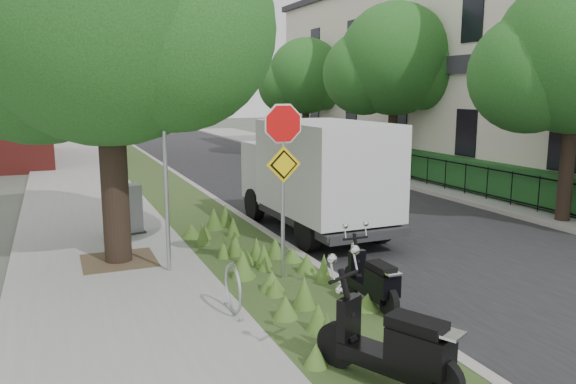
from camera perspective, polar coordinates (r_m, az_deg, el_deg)
name	(u,v)px	position (r m, az deg, el deg)	size (l,w,h in m)	color
ground	(368,284)	(10.31, 8.10, -9.25)	(120.00, 120.00, 0.00)	#4C5147
sidewalk_near	(85,200)	(18.63, -19.97, -0.75)	(3.50, 60.00, 0.12)	gray
verge	(173,194)	(18.95, -11.65, -0.17)	(2.00, 60.00, 0.12)	#30471E
kerb_near	(202,191)	(19.16, -8.72, 0.06)	(0.20, 60.00, 0.13)	#9E9991
road	(297,186)	(20.29, 0.91, 0.57)	(7.00, 60.00, 0.01)	black
kerb_far	(380,179)	(21.90, 9.32, 1.32)	(0.20, 60.00, 0.13)	#9E9991
footpath_far	(417,176)	(22.85, 12.94, 1.55)	(3.20, 60.00, 0.12)	gray
street_tree_main	(100,14)	(11.29, -18.54, 16.77)	(6.21, 5.54, 7.66)	black
bare_post	(165,164)	(10.36, -12.36, 2.79)	(0.08, 0.08, 4.00)	#A5A8AD
bike_hoop	(233,289)	(8.57, -5.59, -9.76)	(0.06, 0.78, 0.77)	#A5A8AD
sign_assembly	(283,155)	(9.67, -0.50, 3.75)	(0.94, 0.08, 3.22)	#A5A8AD
fence_far	(396,162)	(22.20, 10.90, 2.96)	(0.04, 24.00, 1.00)	black
hedge_far	(411,162)	(22.59, 12.38, 3.03)	(1.00, 24.00, 1.10)	#1B4D1E
terrace_houses	(488,72)	(24.68, 19.68, 11.39)	(7.40, 26.40, 8.20)	beige
far_tree_a	(573,61)	(15.85, 26.96, 11.74)	(4.60, 4.10, 6.22)	black
far_tree_b	(393,65)	(21.94, 10.58, 12.57)	(4.83, 4.31, 6.56)	black
far_tree_c	(305,80)	(28.95, 1.69, 11.32)	(4.37, 3.89, 5.93)	black
scooter_near	(402,354)	(6.59, 11.47, -15.80)	(0.98, 1.73, 0.89)	black
scooter_far	(376,285)	(8.87, 8.89, -9.30)	(0.31, 1.52, 0.73)	black
box_truck	(316,171)	(13.46, 2.89, 2.10)	(2.16, 5.17, 2.32)	#262628
utility_cabinet	(124,210)	(13.65, -16.35, -1.80)	(0.94, 0.71, 1.14)	#262628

